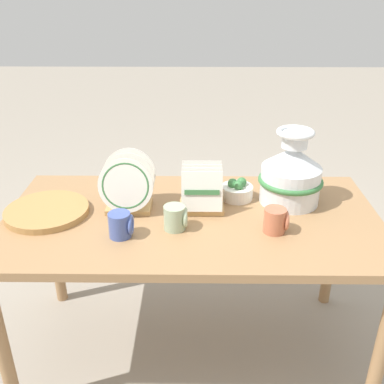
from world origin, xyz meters
name	(u,v)px	position (x,y,z in m)	size (l,w,h in m)	color
ground_plane	(192,346)	(0.00, 0.00, 0.00)	(14.00, 14.00, 0.00)	gray
display_table	(192,232)	(0.00, 0.00, 0.65)	(1.54, 0.80, 0.72)	#9E754C
ceramic_vase	(291,173)	(0.42, 0.14, 0.86)	(0.28, 0.28, 0.33)	silver
dish_rack_round_plates	(128,188)	(-0.27, 0.05, 0.82)	(0.22, 0.17, 0.24)	tan
dish_rack_square_plates	(202,194)	(0.04, 0.06, 0.79)	(0.19, 0.16, 0.19)	tan
wicker_charger_stack	(47,211)	(-0.60, 0.01, 0.74)	(0.34, 0.34, 0.03)	#AD7F47
mug_cobalt_glaze	(121,225)	(-0.27, -0.16, 0.77)	(0.09, 0.08, 0.10)	#42569E
mug_terracotta_glaze	(276,220)	(0.32, -0.12, 0.77)	(0.09, 0.08, 0.10)	#B76647
mug_sage_glaze	(176,218)	(-0.06, -0.10, 0.77)	(0.09, 0.08, 0.10)	#9EB28E
fruit_bowl	(237,191)	(0.20, 0.16, 0.76)	(0.14, 0.14, 0.09)	white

